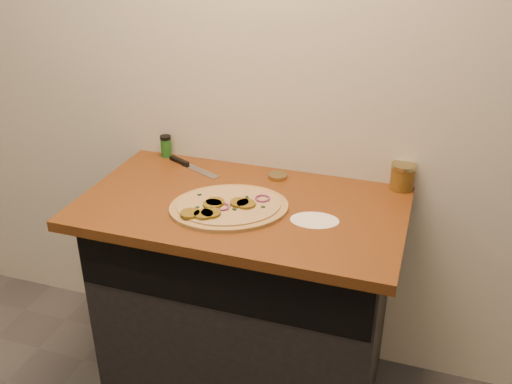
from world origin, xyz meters
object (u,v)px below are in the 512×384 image
(salsa_jar, at_px, (403,176))
(spice_shaker, at_px, (166,146))
(chefs_knife, at_px, (189,166))
(pizza, at_px, (228,207))

(salsa_jar, xyz_separation_m, spice_shaker, (-1.01, 0.00, -0.00))
(chefs_knife, height_order, spice_shaker, spice_shaker)
(salsa_jar, bearing_deg, spice_shaker, 180.00)
(chefs_knife, bearing_deg, pizza, -45.86)
(pizza, bearing_deg, spice_shaker, 139.30)
(pizza, height_order, salsa_jar, salsa_jar)
(pizza, height_order, chefs_knife, pizza)
(pizza, distance_m, chefs_knife, 0.41)
(spice_shaker, bearing_deg, chefs_knife, -26.75)
(chefs_knife, xyz_separation_m, salsa_jar, (0.87, 0.07, 0.05))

